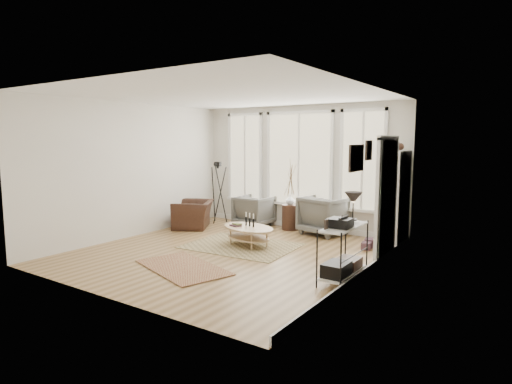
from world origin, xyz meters
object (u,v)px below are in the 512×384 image
Objects in this scene: low_shelf at (344,247)px; accent_chair at (193,214)px; armchair_right at (325,215)px; armchair_left at (254,211)px; coffee_table at (248,231)px; bookcase at (396,199)px; side_table at (291,196)px.

low_shelf is 1.31× the size of accent_chair.
armchair_right is at bearing 119.68° from low_shelf.
accent_chair is at bearing 159.92° from low_shelf.
coffee_table is at bearing 121.45° from armchair_left.
bookcase is 1.24× the size of side_table.
side_table is (-2.45, 2.75, 0.29)m from low_shelf.
coffee_table is (-2.44, -1.60, -0.65)m from bookcase.
low_shelf reaches higher than armchair_left.
side_table is at bearing -171.78° from armchair_left.
low_shelf is 1.58× the size of armchair_left.
bookcase is 2.52m from side_table.
accent_chair is (-2.93, -1.10, -0.11)m from armchair_right.
accent_chair reaches higher than coffee_table.
armchair_left is at bearing 100.65° from accent_chair.
armchair_right is at bearing -175.20° from armchair_left.
side_table is at bearing 11.29° from armchair_right.
low_shelf is 0.94× the size of coffee_table.
accent_chair is at bearing -169.10° from bookcase.
armchair_right is 0.96× the size of accent_chair.
accent_chair is (-1.11, -0.98, -0.05)m from armchair_left.
bookcase is 1.72m from armchair_right.
armchair_right reaches higher than coffee_table.
bookcase is at bearing 179.33° from armchair_left.
coffee_table is 2.23m from accent_chair.
armchair_right is 3.13m from accent_chair.
low_shelf is at bearing 38.98° from accent_chair.
low_shelf is 4.79m from accent_chair.
bookcase reaches higher than low_shelf.
side_table is (-0.88, 0.00, 0.37)m from armchair_right.
armchair_left is 1.04m from side_table.
armchair_left is 0.87× the size of armchair_right.
side_table reaches higher than accent_chair.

